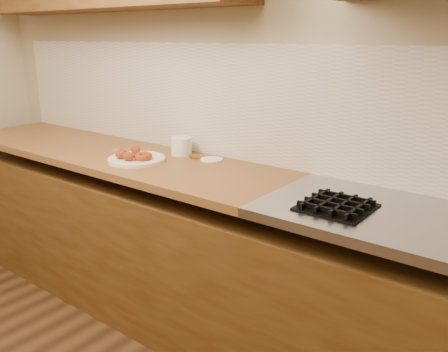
{
  "coord_description": "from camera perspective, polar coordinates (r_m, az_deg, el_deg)",
  "views": [
    {
      "loc": [
        1.51,
        -0.01,
        1.54
      ],
      "look_at": [
        0.26,
        1.61,
        0.93
      ],
      "focal_mm": 38.0,
      "sensor_mm": 36.0,
      "label": 1
    }
  ],
  "objects": [
    {
      "name": "butcher_block",
      "position": [
        2.82,
        -13.63,
        2.62
      ],
      "size": [
        2.3,
        0.62,
        0.04
      ],
      "primitive_type": "cube",
      "color": "brown",
      "rests_on": "base_cabinet"
    },
    {
      "name": "base_cabinet",
      "position": [
        2.55,
        -3.45,
        -10.34
      ],
      "size": [
        3.6,
        0.6,
        0.77
      ],
      "primitive_type": "cube",
      "color": "brown",
      "rests_on": "floor"
    },
    {
      "name": "stovetop",
      "position": [
        1.86,
        24.24,
        -5.72
      ],
      "size": [
        1.3,
        0.62,
        0.04
      ],
      "primitive_type": "cube",
      "color": "#9EA0A5",
      "rests_on": "base_cabinet"
    },
    {
      "name": "backsplash",
      "position": [
        2.52,
        0.73,
        8.87
      ],
      "size": [
        3.6,
        0.02,
        0.6
      ],
      "primitive_type": "cube",
      "color": "beige",
      "rests_on": "wall_back"
    },
    {
      "name": "brass_jar_lid",
      "position": [
        2.58,
        -3.37,
        2.36
      ],
      "size": [
        0.09,
        0.09,
        0.01
      ],
      "primitive_type": "cylinder",
      "rotation": [
        0.0,
        0.0,
        -0.29
      ],
      "color": "olive",
      "rests_on": "butcher_block"
    },
    {
      "name": "ring_donut",
      "position": [
        2.5,
        -9.72,
        2.35
      ],
      "size": [
        0.13,
        0.13,
        0.04
      ],
      "primitive_type": "torus",
      "rotation": [
        0.1,
        0.0,
        0.43
      ],
      "color": "#A04822",
      "rests_on": "donut_plate"
    },
    {
      "name": "plastic_tub",
      "position": [
        2.65,
        -5.15,
        3.62
      ],
      "size": [
        0.15,
        0.15,
        0.1
      ],
      "primitive_type": "cylinder",
      "rotation": [
        0.0,
        0.0,
        -0.39
      ],
      "color": "white",
      "rests_on": "butcher_block"
    },
    {
      "name": "burner_grates",
      "position": [
        1.78,
        22.94,
        -5.44
      ],
      "size": [
        0.91,
        0.26,
        0.03
      ],
      "color": "black",
      "rests_on": "stovetop"
    },
    {
      "name": "donut_plate",
      "position": [
        2.55,
        -10.45,
        1.99
      ],
      "size": [
        0.3,
        0.3,
        0.02
      ],
      "primitive_type": "cylinder",
      "color": "white",
      "rests_on": "butcher_block"
    },
    {
      "name": "tub_lid",
      "position": [
        2.52,
        -1.51,
        2.0
      ],
      "size": [
        0.12,
        0.12,
        0.01
      ],
      "primitive_type": "cylinder",
      "rotation": [
        0.0,
        0.0,
        0.02
      ],
      "color": "white",
      "rests_on": "butcher_block"
    },
    {
      "name": "wall_back",
      "position": [
        2.52,
        0.91,
        12.28
      ],
      "size": [
        4.0,
        0.02,
        2.7
      ],
      "primitive_type": "cube",
      "color": "#B9AD89",
      "rests_on": "ground"
    },
    {
      "name": "wooden_utensil",
      "position": [
        2.73,
        -11.95,
        2.84
      ],
      "size": [
        0.17,
        0.04,
        0.01
      ],
      "primitive_type": "cube",
      "rotation": [
        0.0,
        0.0,
        0.12
      ],
      "color": "#9C7852",
      "rests_on": "butcher_block"
    },
    {
      "name": "fried_dough_chunks",
      "position": [
        2.55,
        -11.7,
        2.66
      ],
      "size": [
        0.18,
        0.19,
        0.05
      ],
      "color": "#A04822",
      "rests_on": "donut_plate"
    }
  ]
}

